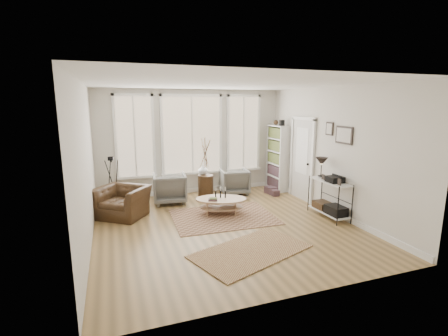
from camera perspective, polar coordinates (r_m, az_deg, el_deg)
name	(u,v)px	position (r m, az deg, el deg)	size (l,w,h in m)	color
room	(225,158)	(6.59, 0.17, 1.75)	(5.50, 5.54, 2.90)	olive
bay_window	(192,137)	(9.12, -5.62, 5.52)	(4.14, 0.12, 2.24)	#D5B88B
door	(302,157)	(8.76, 13.56, 1.82)	(0.09, 1.06, 2.22)	silver
bookcase	(278,158)	(9.63, 9.39, 1.81)	(0.31, 0.85, 2.06)	white
low_shelf	(329,195)	(7.63, 18.02, -4.52)	(0.38, 1.08, 1.30)	white
wall_art	(340,133)	(7.53, 19.73, 5.75)	(0.04, 0.88, 0.44)	black
rug_main	(223,217)	(7.39, -0.10, -8.57)	(2.25, 1.69, 0.01)	brown
rug_runner	(251,251)	(5.80, 4.77, -14.33)	(2.01, 1.12, 0.01)	brown
coffee_table	(221,202)	(7.52, -0.55, -5.96)	(1.34, 1.06, 0.54)	tan
armchair_left	(170,188)	(8.46, -9.54, -3.50)	(0.81, 0.84, 0.76)	slate
armchair_right	(234,181)	(9.17, 1.84, -2.36)	(0.76, 0.78, 0.71)	slate
side_table	(205,167)	(8.67, -3.29, 0.12)	(0.42, 0.42, 1.75)	#3B2718
vase	(203,170)	(8.78, -3.72, -0.28)	(0.26, 0.26, 0.27)	silver
accent_chair	(122,202)	(7.69, -17.43, -5.69)	(1.05, 0.91, 0.68)	#3B2718
tripod_camera	(113,184)	(8.36, -19.00, -2.72)	(0.44, 0.44, 1.26)	black
book_stack_near	(270,190)	(9.33, 8.17, -3.85)	(0.24, 0.30, 0.19)	brown
book_stack_far	(274,193)	(9.13, 8.86, -4.31)	(0.20, 0.25, 0.16)	brown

